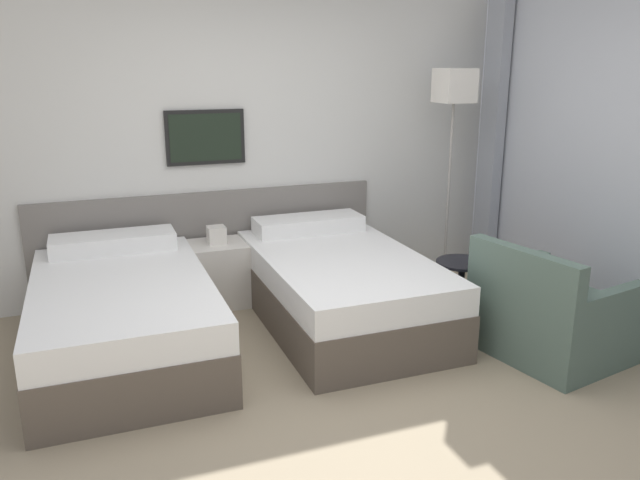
{
  "coord_description": "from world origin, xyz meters",
  "views": [
    {
      "loc": [
        -1.32,
        -3.0,
        1.91
      ],
      "look_at": [
        0.21,
        1.04,
        0.69
      ],
      "focal_mm": 35.0,
      "sensor_mm": 36.0,
      "label": 1
    }
  ],
  "objects_px": {
    "bed_near_door": "(124,315)",
    "floor_lamp": "(454,99)",
    "side_table": "(461,282)",
    "armchair": "(550,318)",
    "bed_near_window": "(340,287)",
    "nightstand": "(218,273)"
  },
  "relations": [
    {
      "from": "side_table",
      "to": "armchair",
      "type": "distance_m",
      "value": 0.68
    },
    {
      "from": "floor_lamp",
      "to": "armchair",
      "type": "distance_m",
      "value": 2.03
    },
    {
      "from": "floor_lamp",
      "to": "side_table",
      "type": "relative_size",
      "value": 3.59
    },
    {
      "from": "nightstand",
      "to": "bed_near_window",
      "type": "bearing_deg",
      "value": -41.34
    },
    {
      "from": "bed_near_window",
      "to": "armchair",
      "type": "height_order",
      "value": "armchair"
    },
    {
      "from": "bed_near_window",
      "to": "nightstand",
      "type": "height_order",
      "value": "bed_near_window"
    },
    {
      "from": "bed_near_door",
      "to": "floor_lamp",
      "type": "bearing_deg",
      "value": 9.61
    },
    {
      "from": "bed_near_window",
      "to": "floor_lamp",
      "type": "height_order",
      "value": "floor_lamp"
    },
    {
      "from": "bed_near_door",
      "to": "side_table",
      "type": "relative_size",
      "value": 3.69
    },
    {
      "from": "armchair",
      "to": "floor_lamp",
      "type": "bearing_deg",
      "value": -14.5
    },
    {
      "from": "bed_near_door",
      "to": "side_table",
      "type": "height_order",
      "value": "bed_near_door"
    },
    {
      "from": "bed_near_window",
      "to": "side_table",
      "type": "distance_m",
      "value": 0.9
    },
    {
      "from": "nightstand",
      "to": "armchair",
      "type": "relative_size",
      "value": 0.66
    },
    {
      "from": "side_table",
      "to": "floor_lamp",
      "type": "bearing_deg",
      "value": 64.73
    },
    {
      "from": "bed_near_window",
      "to": "armchair",
      "type": "bearing_deg",
      "value": -42.3
    },
    {
      "from": "side_table",
      "to": "armchair",
      "type": "xyz_separation_m",
      "value": [
        0.33,
        -0.58,
        -0.1
      ]
    },
    {
      "from": "bed_near_door",
      "to": "armchair",
      "type": "relative_size",
      "value": 1.93
    },
    {
      "from": "armchair",
      "to": "bed_near_window",
      "type": "bearing_deg",
      "value": 36.85
    },
    {
      "from": "floor_lamp",
      "to": "nightstand",
      "type": "bearing_deg",
      "value": 173.67
    },
    {
      "from": "nightstand",
      "to": "floor_lamp",
      "type": "bearing_deg",
      "value": -6.33
    },
    {
      "from": "nightstand",
      "to": "armchair",
      "type": "xyz_separation_m",
      "value": [
        1.91,
        -1.71,
        -0.01
      ]
    },
    {
      "from": "armchair",
      "to": "nightstand",
      "type": "bearing_deg",
      "value": 37.24
    }
  ]
}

